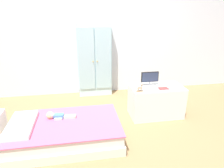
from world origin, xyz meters
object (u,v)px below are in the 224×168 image
at_px(rocking_horse_toy, 140,88).
at_px(book_red, 163,88).
at_px(tv_stand, 156,101).
at_px(doll, 56,116).
at_px(bed, 65,132).
at_px(wardrobe, 95,60).
at_px(tv_monitor, 150,78).

height_order(rocking_horse_toy, book_red, rocking_horse_toy).
distance_m(tv_stand, book_red, 0.29).
bearing_deg(doll, book_red, 8.12).
height_order(doll, book_red, book_red).
bearing_deg(bed, doll, 130.81).
xyz_separation_m(doll, wardrobe, (0.66, 1.41, 0.42)).
bearing_deg(book_red, tv_stand, 121.11).
relative_size(wardrobe, rocking_horse_toy, 11.43).
distance_m(bed, wardrobe, 1.74).
distance_m(rocking_horse_toy, book_red, 0.39).
xyz_separation_m(tv_monitor, book_red, (0.16, -0.18, -0.13)).
xyz_separation_m(doll, book_red, (1.62, 0.23, 0.20)).
distance_m(doll, tv_stand, 1.59).
distance_m(tv_monitor, book_red, 0.27).
xyz_separation_m(tv_stand, book_red, (0.06, -0.10, 0.26)).
relative_size(doll, tv_stand, 0.47).
bearing_deg(bed, rocking_horse_toy, 16.37).
relative_size(wardrobe, tv_monitor, 5.14).
bearing_deg(wardrobe, tv_monitor, -51.34).
xyz_separation_m(bed, wardrobe, (0.54, 1.55, 0.60)).
xyz_separation_m(doll, tv_stand, (1.56, 0.33, -0.06)).
height_order(tv_monitor, book_red, tv_monitor).
relative_size(bed, rocking_horse_toy, 11.31).
relative_size(rocking_horse_toy, book_red, 0.85).
xyz_separation_m(wardrobe, book_red, (0.96, -1.18, -0.22)).
xyz_separation_m(bed, rocking_horse_toy, (1.11, 0.33, 0.43)).
bearing_deg(wardrobe, tv_stand, -50.20).
bearing_deg(tv_stand, tv_monitor, 141.39).
xyz_separation_m(wardrobe, tv_stand, (0.89, -1.07, -0.48)).
bearing_deg(doll, tv_monitor, 15.82).
height_order(bed, doll, doll).
height_order(wardrobe, tv_monitor, wardrobe).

